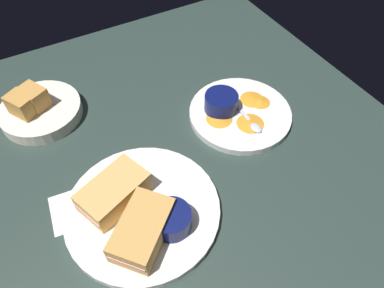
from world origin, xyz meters
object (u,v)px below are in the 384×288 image
at_px(ramekin_dark_sauce, 171,219).
at_px(ramekin_light_gravy, 221,102).
at_px(sandwich_half_near, 114,192).
at_px(spoon_by_gravy_ramekin, 253,124).
at_px(spoon_by_dark_ramekin, 145,210).
at_px(bread_basket_rear, 39,109).
at_px(plate_chips_companion, 240,114).
at_px(sandwich_half_far, 143,230).
at_px(plate_sandwich_main, 143,210).

distance_m(ramekin_dark_sauce, ramekin_light_gravy, 0.32).
distance_m(sandwich_half_near, spoon_by_gravy_ramekin, 0.34).
bearing_deg(spoon_by_dark_ramekin, spoon_by_gravy_ramekin, 14.83).
relative_size(ramekin_light_gravy, bread_basket_rear, 0.41).
height_order(sandwich_half_near, spoon_by_dark_ramekin, sandwich_half_near).
bearing_deg(plate_chips_companion, spoon_by_dark_ramekin, -156.77).
bearing_deg(bread_basket_rear, ramekin_light_gravy, -28.21).
xyz_separation_m(sandwich_half_far, ramekin_light_gravy, (0.29, 0.21, -0.00)).
xyz_separation_m(sandwich_half_near, spoon_by_gravy_ramekin, (0.34, 0.03, -0.02)).
bearing_deg(spoon_by_gravy_ramekin, ramekin_dark_sauce, -154.69).
bearing_deg(plate_chips_companion, bread_basket_rear, 150.65).
bearing_deg(spoon_by_gravy_ramekin, sandwich_half_far, -159.21).
bearing_deg(spoon_by_dark_ramekin, sandwich_half_near, 125.79).
height_order(sandwich_half_far, spoon_by_dark_ramekin, sandwich_half_far).
height_order(sandwich_half_near, ramekin_light_gravy, sandwich_half_near).
bearing_deg(spoon_by_dark_ramekin, sandwich_half_far, -117.56).
bearing_deg(spoon_by_dark_ramekin, ramekin_light_gravy, 30.90).
xyz_separation_m(plate_chips_companion, spoon_by_gravy_ramekin, (-0.00, -0.05, 0.01)).
xyz_separation_m(ramekin_dark_sauce, plate_chips_companion, (0.28, 0.18, -0.03)).
height_order(plate_chips_companion, bread_basket_rear, bread_basket_rear).
xyz_separation_m(plate_chips_companion, bread_basket_rear, (-0.41, 0.23, 0.01)).
bearing_deg(plate_sandwich_main, bread_basket_rear, 106.41).
xyz_separation_m(ramekin_dark_sauce, spoon_by_gravy_ramekin, (0.27, 0.13, -0.02)).
bearing_deg(ramekin_light_gravy, spoon_by_dark_ramekin, -149.10).
height_order(spoon_by_dark_ramekin, spoon_by_gravy_ramekin, same).
bearing_deg(bread_basket_rear, spoon_by_dark_ramekin, -73.59).
distance_m(ramekin_dark_sauce, spoon_by_gravy_ramekin, 0.30).
height_order(plate_sandwich_main, ramekin_light_gravy, ramekin_light_gravy).
bearing_deg(sandwich_half_near, plate_chips_companion, 12.87).
relative_size(sandwich_half_far, plate_chips_companion, 0.61).
relative_size(sandwich_half_near, ramekin_dark_sauce, 2.00).
height_order(ramekin_light_gravy, spoon_by_gravy_ramekin, ramekin_light_gravy).
height_order(spoon_by_dark_ramekin, ramekin_light_gravy, ramekin_light_gravy).
distance_m(sandwich_half_far, bread_basket_rear, 0.42).
relative_size(ramekin_dark_sauce, bread_basket_rear, 0.40).
relative_size(ramekin_dark_sauce, spoon_by_gravy_ramekin, 0.75).
bearing_deg(bread_basket_rear, ramekin_dark_sauce, -71.53).
bearing_deg(sandwich_half_near, spoon_by_gravy_ramekin, 4.68).
distance_m(sandwich_half_near, ramekin_light_gravy, 0.33).
bearing_deg(spoon_by_gravy_ramekin, plate_chips_companion, 88.87).
height_order(plate_sandwich_main, spoon_by_dark_ramekin, spoon_by_dark_ramekin).
distance_m(sandwich_half_far, plate_chips_companion, 0.37).
xyz_separation_m(sandwich_half_far, spoon_by_dark_ramekin, (0.02, 0.04, -0.02)).
distance_m(ramekin_light_gravy, bread_basket_rear, 0.43).
distance_m(sandwich_half_far, ramekin_light_gravy, 0.36).
height_order(sandwich_half_far, spoon_by_gravy_ramekin, sandwich_half_far).
height_order(ramekin_dark_sauce, spoon_by_gravy_ramekin, ramekin_dark_sauce).
xyz_separation_m(sandwich_half_far, bread_basket_rear, (-0.08, 0.41, -0.02)).
xyz_separation_m(sandwich_half_near, ramekin_light_gravy, (0.31, 0.11, -0.00)).
relative_size(sandwich_half_far, ramekin_light_gravy, 1.90).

